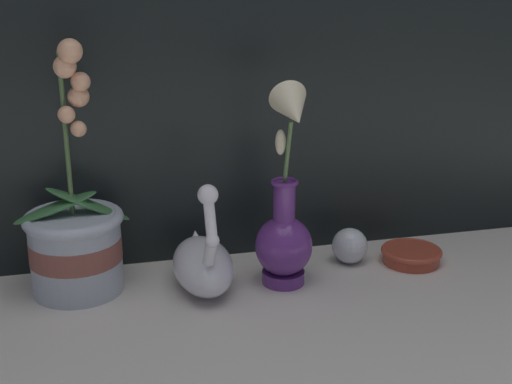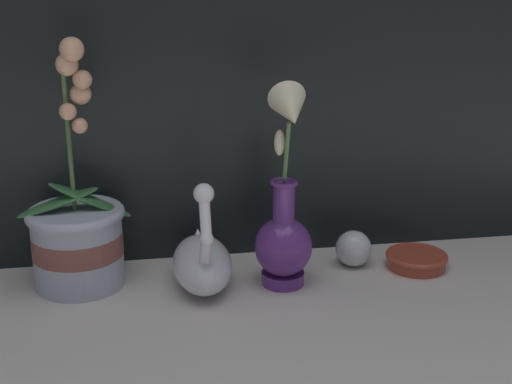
{
  "view_description": "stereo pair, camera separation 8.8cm",
  "coord_description": "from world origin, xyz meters",
  "px_view_note": "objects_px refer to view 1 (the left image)",
  "views": [
    {
      "loc": [
        -0.27,
        -1.02,
        0.56
      ],
      "look_at": [
        0.01,
        0.12,
        0.17
      ],
      "focal_mm": 50.0,
      "sensor_mm": 36.0,
      "label": 1
    },
    {
      "loc": [
        -0.18,
        -1.03,
        0.56
      ],
      "look_at": [
        0.01,
        0.12,
        0.17
      ],
      "focal_mm": 50.0,
      "sensor_mm": 36.0,
      "label": 2
    }
  ],
  "objects_px": {
    "blue_vase": "(285,222)",
    "amber_dish": "(411,254)",
    "orchid_potted_plant": "(75,240)",
    "glass_sphere": "(350,246)",
    "swan_figurine": "(203,262)"
  },
  "relations": [
    {
      "from": "blue_vase",
      "to": "glass_sphere",
      "type": "relative_size",
      "value": 5.4
    },
    {
      "from": "swan_figurine",
      "to": "amber_dish",
      "type": "height_order",
      "value": "swan_figurine"
    },
    {
      "from": "glass_sphere",
      "to": "amber_dish",
      "type": "height_order",
      "value": "glass_sphere"
    },
    {
      "from": "orchid_potted_plant",
      "to": "swan_figurine",
      "type": "xyz_separation_m",
      "value": [
        0.21,
        -0.04,
        -0.05
      ]
    },
    {
      "from": "orchid_potted_plant",
      "to": "blue_vase",
      "type": "relative_size",
      "value": 1.18
    },
    {
      "from": "amber_dish",
      "to": "glass_sphere",
      "type": "bearing_deg",
      "value": 166.31
    },
    {
      "from": "orchid_potted_plant",
      "to": "swan_figurine",
      "type": "relative_size",
      "value": 1.99
    },
    {
      "from": "orchid_potted_plant",
      "to": "glass_sphere",
      "type": "distance_m",
      "value": 0.51
    },
    {
      "from": "blue_vase",
      "to": "amber_dish",
      "type": "xyz_separation_m",
      "value": [
        0.26,
        0.04,
        -0.1
      ]
    },
    {
      "from": "orchid_potted_plant",
      "to": "glass_sphere",
      "type": "relative_size",
      "value": 6.4
    },
    {
      "from": "blue_vase",
      "to": "amber_dish",
      "type": "bearing_deg",
      "value": 7.73
    },
    {
      "from": "swan_figurine",
      "to": "blue_vase",
      "type": "bearing_deg",
      "value": -9.27
    },
    {
      "from": "amber_dish",
      "to": "blue_vase",
      "type": "bearing_deg",
      "value": -172.27
    },
    {
      "from": "orchid_potted_plant",
      "to": "amber_dish",
      "type": "xyz_separation_m",
      "value": [
        0.62,
        -0.03,
        -0.08
      ]
    },
    {
      "from": "swan_figurine",
      "to": "blue_vase",
      "type": "xyz_separation_m",
      "value": [
        0.14,
        -0.02,
        0.07
      ]
    }
  ]
}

